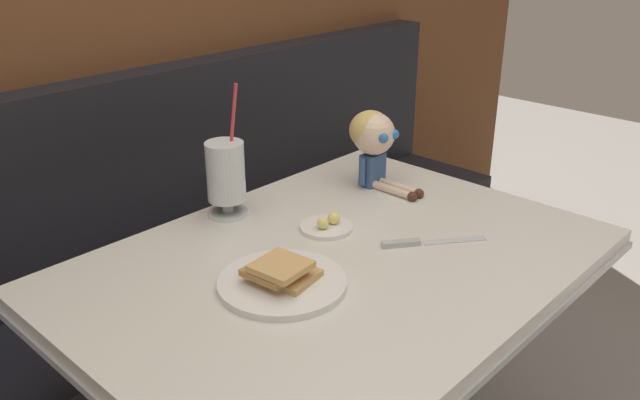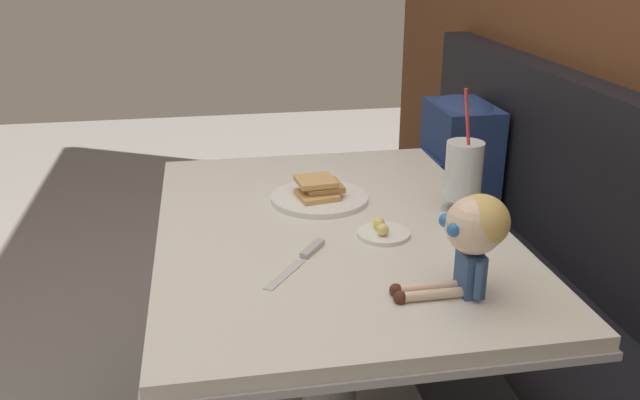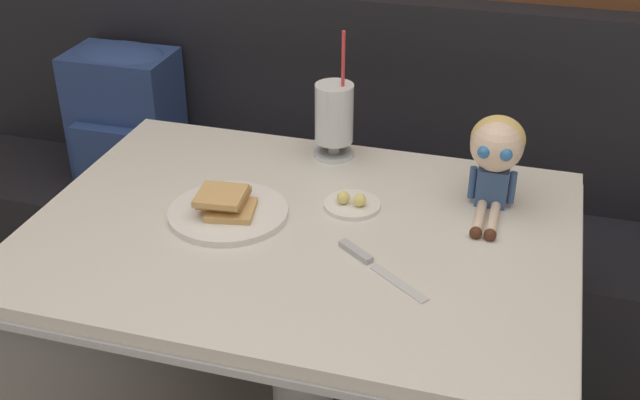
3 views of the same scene
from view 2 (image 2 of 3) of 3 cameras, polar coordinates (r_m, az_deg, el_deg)
The scene contains 8 objects.
booth_bench at distance 1.99m, azimuth 19.28°, elevation -11.70°, with size 2.60×0.48×1.00m.
diner_table at distance 1.68m, azimuth 0.84°, elevation -8.31°, with size 1.11×0.81×0.74m.
toast_plate at distance 1.73m, azimuth -0.07°, elevation 0.43°, with size 0.25×0.25×0.06m.
milkshake_glass at distance 1.66m, azimuth 12.06°, elevation 2.16°, with size 0.10×0.10×0.32m.
butter_saucer at distance 1.53m, azimuth 5.34°, elevation -2.72°, with size 0.12×0.12×0.04m.
butter_knife at distance 1.43m, azimuth -1.26°, elevation -4.72°, with size 0.20×0.15×0.01m.
seated_doll at distance 1.27m, azimuth 12.91°, elevation -2.56°, with size 0.11×0.22×0.20m.
backpack at distance 2.44m, azimuth 11.63°, elevation 3.99°, with size 0.30×0.25×0.41m.
Camera 2 is at (1.43, -0.10, 1.38)m, focal length 37.79 mm.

